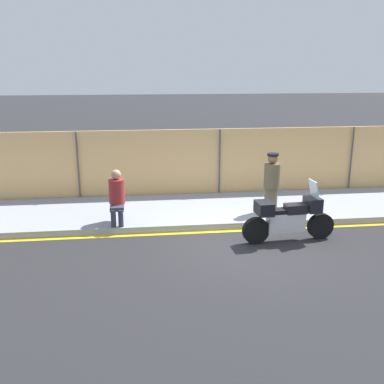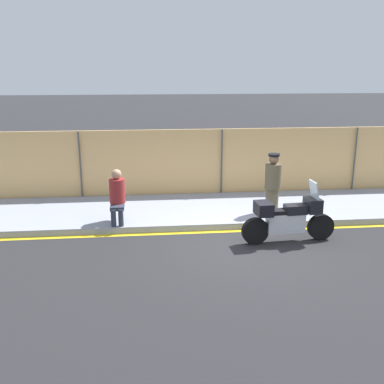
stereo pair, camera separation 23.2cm
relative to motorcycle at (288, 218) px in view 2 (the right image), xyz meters
The scene contains 7 objects.
ground_plane 1.14m from the motorcycle, behind, with size 120.00×120.00×0.00m, color #262628.
sidewalk 2.65m from the motorcycle, 111.78° to the left, with size 32.53×2.96×0.17m.
curb_paint_stripe 1.41m from the motorcycle, 138.93° to the left, with size 32.53×0.18×0.01m.
storefront_fence 4.13m from the motorcycle, 103.60° to the left, with size 30.90×0.17×2.21m.
motorcycle is the anchor object (origin of this frame).
officer_standing 1.82m from the motorcycle, 86.68° to the left, with size 0.43×0.43×1.65m.
person_seated_on_curb 4.35m from the motorcycle, 160.89° to the left, with size 0.41×0.72×1.38m.
Camera 2 is at (-2.34, -9.68, 4.08)m, focal length 42.00 mm.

